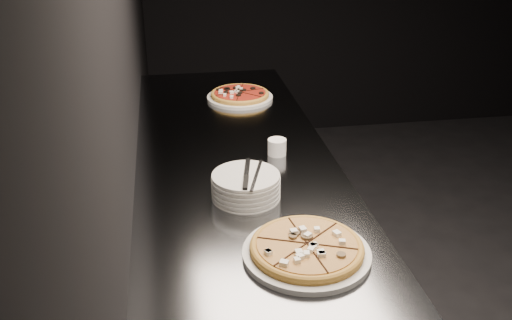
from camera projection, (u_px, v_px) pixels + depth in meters
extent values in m
cube|color=black|center=(121.00, 43.00, 1.80)|extent=(0.02, 5.00, 2.80)
cube|color=slate|center=(240.00, 275.00, 2.27)|extent=(0.70, 2.40, 0.90)
cube|color=slate|center=(239.00, 172.00, 2.07)|extent=(0.74, 2.44, 0.02)
cylinder|color=silver|center=(306.00, 253.00, 1.58)|extent=(0.36, 0.36, 0.02)
cylinder|color=gold|center=(307.00, 249.00, 1.57)|extent=(0.40, 0.40, 0.01)
torus|color=gold|center=(307.00, 247.00, 1.57)|extent=(0.41, 0.41, 0.02)
cylinder|color=#FEB954|center=(307.00, 245.00, 1.57)|extent=(0.36, 0.36, 0.01)
cylinder|color=silver|center=(240.00, 98.00, 2.75)|extent=(0.32, 0.32, 0.01)
cylinder|color=gold|center=(240.00, 95.00, 2.74)|extent=(0.34, 0.34, 0.01)
torus|color=gold|center=(240.00, 94.00, 2.74)|extent=(0.35, 0.35, 0.02)
cylinder|color=#AA2618|center=(240.00, 93.00, 2.74)|extent=(0.30, 0.30, 0.01)
cylinder|color=silver|center=(246.00, 195.00, 1.88)|extent=(0.22, 0.22, 0.02)
cylinder|color=silver|center=(246.00, 190.00, 1.87)|extent=(0.22, 0.22, 0.02)
cylinder|color=silver|center=(246.00, 186.00, 1.86)|extent=(0.22, 0.22, 0.02)
cylinder|color=silver|center=(246.00, 181.00, 1.85)|extent=(0.22, 0.22, 0.02)
cylinder|color=silver|center=(246.00, 177.00, 1.85)|extent=(0.22, 0.22, 0.02)
cube|color=silver|center=(247.00, 168.00, 1.88)|extent=(0.05, 0.15, 0.00)
cube|color=black|center=(246.00, 182.00, 1.79)|extent=(0.03, 0.09, 0.01)
cube|color=silver|center=(257.00, 175.00, 1.84)|extent=(0.12, 0.20, 0.00)
cylinder|color=white|center=(277.00, 147.00, 2.17)|extent=(0.07, 0.07, 0.06)
cylinder|color=black|center=(277.00, 141.00, 2.16)|extent=(0.06, 0.06, 0.01)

